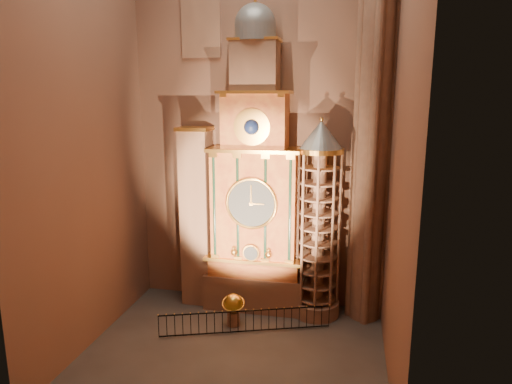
% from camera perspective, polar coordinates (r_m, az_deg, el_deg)
% --- Properties ---
extents(floor, '(14.00, 14.00, 0.00)m').
position_cam_1_polar(floor, '(22.86, -2.82, -19.37)').
color(floor, '#383330').
rests_on(floor, ground).
extents(wall_back, '(22.00, 0.00, 22.00)m').
position_cam_1_polar(wall_back, '(25.37, 0.38, 9.98)').
color(wall_back, '#885E49').
rests_on(wall_back, floor).
extents(wall_left, '(0.00, 22.00, 22.00)m').
position_cam_1_polar(wall_left, '(22.39, -20.97, 8.93)').
color(wall_left, '#885E49').
rests_on(wall_left, floor).
extents(wall_right, '(0.00, 22.00, 22.00)m').
position_cam_1_polar(wall_right, '(18.98, 17.98, 8.72)').
color(wall_right, '#885E49').
rests_on(wall_right, floor).
extents(astronomical_clock, '(5.60, 2.41, 16.70)m').
position_cam_1_polar(astronomical_clock, '(24.90, -0.10, -0.09)').
color(astronomical_clock, '#8C634C').
rests_on(astronomical_clock, floor).
extents(portrait_tower, '(1.80, 1.60, 10.20)m').
position_cam_1_polar(portrait_tower, '(26.17, -7.41, -3.04)').
color(portrait_tower, '#8C634C').
rests_on(portrait_tower, floor).
extents(stair_turret, '(2.50, 2.50, 10.80)m').
position_cam_1_polar(stair_turret, '(24.52, 7.82, -3.79)').
color(stair_turret, '#8C634C').
rests_on(stair_turret, floor).
extents(gothic_pier, '(2.04, 2.04, 22.00)m').
position_cam_1_polar(gothic_pier, '(23.89, 14.58, 9.48)').
color(gothic_pier, '#8C634C').
rests_on(gothic_pier, floor).
extents(stained_glass_window, '(2.20, 0.14, 5.20)m').
position_cam_1_polar(stained_glass_window, '(26.50, -6.97, 21.93)').
color(stained_glass_window, navy).
rests_on(stained_glass_window, wall_back).
extents(celestial_globe, '(1.36, 1.31, 1.73)m').
position_cam_1_polar(celestial_globe, '(24.66, -2.86, -14.14)').
color(celestial_globe, '#8C634C').
rests_on(celestial_globe, floor).
extents(iron_railing, '(8.25, 2.89, 1.18)m').
position_cam_1_polar(iron_railing, '(24.08, -1.29, -15.86)').
color(iron_railing, black).
rests_on(iron_railing, floor).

